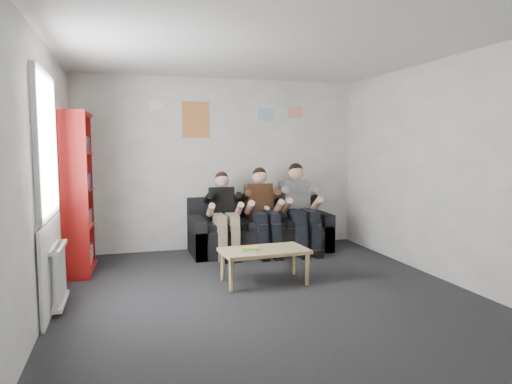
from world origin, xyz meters
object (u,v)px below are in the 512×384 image
(coffee_table, at_px, (264,253))
(person_right, at_px, (300,208))
(sofa, at_px, (259,232))
(person_left, at_px, (224,214))
(person_middle, at_px, (263,211))
(bookshelf, at_px, (79,193))

(coffee_table, relative_size, person_right, 0.75)
(sofa, distance_m, person_left, 0.71)
(sofa, bearing_deg, person_left, -161.97)
(person_left, relative_size, person_right, 0.92)
(person_middle, distance_m, person_right, 0.60)
(person_left, bearing_deg, person_middle, 4.25)
(bookshelf, bearing_deg, person_left, 11.71)
(sofa, bearing_deg, person_middle, -90.00)
(sofa, distance_m, person_middle, 0.41)
(coffee_table, relative_size, person_middle, 0.78)
(person_right, bearing_deg, person_middle, 176.84)
(bookshelf, bearing_deg, coffee_table, -24.69)
(bookshelf, relative_size, coffee_table, 2.02)
(bookshelf, xyz_separation_m, person_middle, (2.58, 0.29, -0.38))
(bookshelf, relative_size, person_left, 1.65)
(person_left, bearing_deg, bookshelf, -166.99)
(bookshelf, xyz_separation_m, person_right, (3.18, 0.29, -0.36))
(coffee_table, xyz_separation_m, person_middle, (0.42, 1.44, 0.29))
(sofa, height_order, person_left, person_left)
(coffee_table, distance_m, person_middle, 1.53)
(bookshelf, bearing_deg, person_middle, 9.70)
(bookshelf, height_order, person_left, bookshelf)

